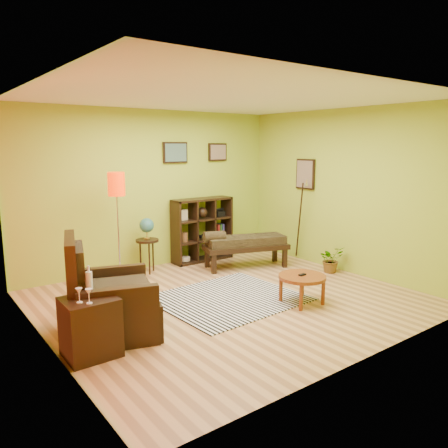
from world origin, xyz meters
TOP-DOWN VIEW (x-y plane):
  - ground at (0.00, 0.00)m, footprint 5.00×5.00m
  - room_shell at (-0.09, 0.01)m, footprint 5.04×4.54m
  - zebra_rug at (0.00, 0.03)m, footprint 2.03×1.79m
  - coffee_table at (0.71, -0.73)m, footprint 0.66×0.66m
  - armchair at (-1.85, -0.08)m, footprint 1.21×1.20m
  - side_cabinet at (-2.20, -0.48)m, footprint 0.53×0.48m
  - floor_lamp at (-0.97, 1.60)m, footprint 0.27×0.27m
  - globe_table at (-0.32, 1.91)m, footprint 0.39×0.39m
  - cube_shelf at (0.91, 2.03)m, footprint 1.20×0.35m
  - bench at (1.21, 1.17)m, footprint 1.60×1.00m
  - potted_plant at (2.24, 0.03)m, footprint 0.51×0.54m

SIDE VIEW (x-z plane):
  - ground at x=0.00m, z-range 0.00..0.00m
  - zebra_rug at x=0.00m, z-range 0.00..0.01m
  - potted_plant at x=2.24m, z-range 0.00..0.36m
  - side_cabinet at x=-2.20m, z-range -0.15..0.79m
  - coffee_table at x=0.71m, z-range 0.14..0.56m
  - armchair at x=-1.85m, z-range -0.23..0.95m
  - bench at x=1.21m, z-range 0.10..0.80m
  - cube_shelf at x=0.91m, z-range 0.00..1.20m
  - globe_table at x=-0.32m, z-range 0.25..1.20m
  - floor_lamp at x=-0.97m, z-range 0.55..2.32m
  - room_shell at x=-0.09m, z-range 0.39..3.21m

